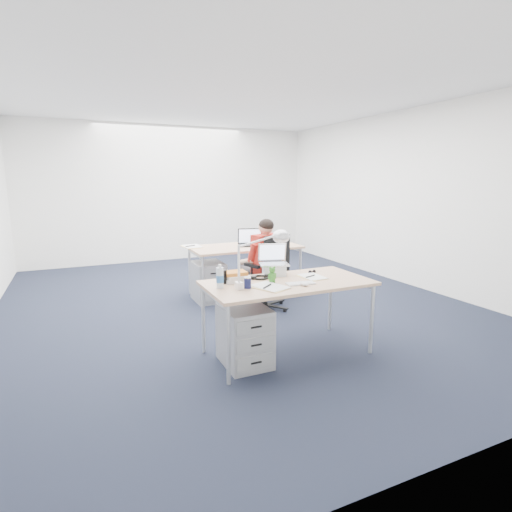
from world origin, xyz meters
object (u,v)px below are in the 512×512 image
(headphones, at_px, (260,277))
(can_koozie, at_px, (248,283))
(desk_near, at_px, (288,286))
(desk_lamp, at_px, (255,258))
(computer_mouse, at_px, (304,284))
(cordless_phone, at_px, (225,277))
(drawer_pedestal_far, at_px, (208,281))
(silver_laptop, at_px, (274,260))
(sunglasses, at_px, (312,272))
(drawer_pedestal_near, at_px, (245,336))
(far_cup, at_px, (259,240))
(bear_figurine, at_px, (272,274))
(seated_person, at_px, (259,263))
(water_bottle, at_px, (220,276))
(desk_far, at_px, (245,249))
(dark_laptop, at_px, (251,237))
(book_stack, at_px, (236,277))
(wireless_keyboard, at_px, (301,283))
(office_chair, at_px, (267,288))

(headphones, xyz_separation_m, can_koozie, (-0.26, -0.28, 0.04))
(desk_near, relative_size, desk_lamp, 2.96)
(computer_mouse, bearing_deg, desk_near, 99.08)
(cordless_phone, height_order, desk_lamp, desk_lamp)
(drawer_pedestal_far, bearing_deg, silver_laptop, -84.28)
(desk_near, relative_size, sunglasses, 15.99)
(desk_near, relative_size, cordless_phone, 12.12)
(silver_laptop, height_order, computer_mouse, silver_laptop)
(drawer_pedestal_near, relative_size, far_cup, 5.35)
(desk_near, distance_m, bear_figurine, 0.20)
(seated_person, height_order, can_koozie, seated_person)
(far_cup, bearing_deg, water_bottle, -122.74)
(bear_figurine, bearing_deg, desk_near, 8.52)
(desk_lamp, bearing_deg, bear_figurine, 15.47)
(cordless_phone, xyz_separation_m, sunglasses, (0.99, 0.04, -0.05))
(desk_far, xyz_separation_m, seated_person, (-0.05, -0.62, -0.08))
(desk_lamp, distance_m, dark_laptop, 2.32)
(headphones, distance_m, dark_laptop, 2.00)
(drawer_pedestal_far, height_order, book_stack, book_stack)
(drawer_pedestal_far, distance_m, headphones, 1.85)
(drawer_pedestal_near, bearing_deg, silver_laptop, 35.72)
(desk_near, bearing_deg, drawer_pedestal_near, -174.44)
(book_stack, bearing_deg, desk_near, -23.75)
(desk_near, relative_size, bear_figurine, 10.01)
(seated_person, height_order, bear_figurine, seated_person)
(water_bottle, height_order, cordless_phone, water_bottle)
(wireless_keyboard, distance_m, headphones, 0.43)
(sunglasses, bearing_deg, computer_mouse, -137.47)
(bear_figurine, distance_m, far_cup, 2.37)
(office_chair, xyz_separation_m, drawer_pedestal_far, (-0.59, 0.69, -0.01))
(seated_person, distance_m, desk_lamp, 1.75)
(desk_far, distance_m, water_bottle, 2.33)
(drawer_pedestal_far, relative_size, wireless_keyboard, 2.02)
(drawer_pedestal_near, bearing_deg, water_bottle, 153.93)
(desk_far, xyz_separation_m, cordless_phone, (-1.01, -1.93, 0.11))
(desk_near, xyz_separation_m, book_stack, (-0.46, 0.20, 0.10))
(book_stack, bearing_deg, can_koozie, -87.59)
(desk_near, bearing_deg, sunglasses, 26.92)
(can_koozie, relative_size, desk_lamp, 0.19)
(book_stack, bearing_deg, drawer_pedestal_near, -93.68)
(book_stack, xyz_separation_m, far_cup, (1.18, 2.02, 0.00))
(water_bottle, relative_size, bear_figurine, 1.36)
(desk_near, height_order, drawer_pedestal_near, desk_near)
(drawer_pedestal_near, xyz_separation_m, desk_lamp, (0.11, -0.01, 0.73))
(water_bottle, relative_size, desk_lamp, 0.40)
(bear_figurine, relative_size, desk_lamp, 0.30)
(sunglasses, bearing_deg, drawer_pedestal_near, -171.49)
(drawer_pedestal_near, bearing_deg, dark_laptop, 64.84)
(drawer_pedestal_far, xyz_separation_m, desk_lamp, (-0.20, -2.06, 0.73))
(office_chair, bearing_deg, book_stack, -144.62)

